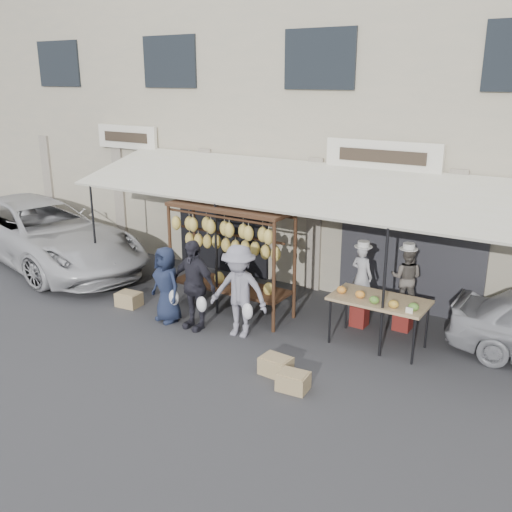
{
  "coord_description": "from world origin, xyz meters",
  "views": [
    {
      "loc": [
        5.51,
        -7.57,
        4.64
      ],
      "look_at": [
        -0.21,
        1.4,
        1.3
      ],
      "focal_mm": 40.0,
      "sensor_mm": 36.0,
      "label": 1
    }
  ],
  "objects_px": {
    "produce_table": "(379,301)",
    "vendor_left": "(362,276)",
    "crate_near_b": "(293,381)",
    "customer_left": "(167,284)",
    "crate_near_a": "(276,366)",
    "customer_mid": "(194,285)",
    "crate_far": "(129,299)",
    "customer_right": "(239,291)",
    "banana_rack": "(229,239)",
    "van": "(38,216)",
    "vendor_right": "(406,278)"
  },
  "relations": [
    {
      "from": "vendor_right",
      "to": "van",
      "type": "relative_size",
      "value": 0.22
    },
    {
      "from": "customer_left",
      "to": "van",
      "type": "bearing_deg",
      "value": -179.55
    },
    {
      "from": "banana_rack",
      "to": "vendor_right",
      "type": "bearing_deg",
      "value": 18.59
    },
    {
      "from": "customer_left",
      "to": "crate_near_a",
      "type": "relative_size",
      "value": 3.14
    },
    {
      "from": "customer_right",
      "to": "van",
      "type": "height_order",
      "value": "van"
    },
    {
      "from": "vendor_left",
      "to": "customer_left",
      "type": "height_order",
      "value": "vendor_left"
    },
    {
      "from": "customer_left",
      "to": "crate_far",
      "type": "xyz_separation_m",
      "value": [
        -1.2,
        0.13,
        -0.62
      ]
    },
    {
      "from": "crate_near_b",
      "to": "crate_far",
      "type": "distance_m",
      "value": 4.72
    },
    {
      "from": "crate_near_b",
      "to": "produce_table",
      "type": "bearing_deg",
      "value": 76.11
    },
    {
      "from": "vendor_right",
      "to": "crate_near_a",
      "type": "xyz_separation_m",
      "value": [
        -1.17,
        -2.81,
        -0.9
      ]
    },
    {
      "from": "customer_right",
      "to": "van",
      "type": "bearing_deg",
      "value": 162.75
    },
    {
      "from": "vendor_left",
      "to": "crate_near_a",
      "type": "relative_size",
      "value": 2.5
    },
    {
      "from": "banana_rack",
      "to": "van",
      "type": "relative_size",
      "value": 0.48
    },
    {
      "from": "crate_near_a",
      "to": "crate_far",
      "type": "relative_size",
      "value": 0.99
    },
    {
      "from": "vendor_left",
      "to": "van",
      "type": "xyz_separation_m",
      "value": [
        -8.94,
        -0.45,
        0.11
      ]
    },
    {
      "from": "crate_near_a",
      "to": "crate_near_b",
      "type": "height_order",
      "value": "crate_near_a"
    },
    {
      "from": "vendor_right",
      "to": "banana_rack",
      "type": "bearing_deg",
      "value": 11.23
    },
    {
      "from": "produce_table",
      "to": "crate_far",
      "type": "distance_m",
      "value": 5.27
    },
    {
      "from": "produce_table",
      "to": "crate_near_a",
      "type": "height_order",
      "value": "produce_table"
    },
    {
      "from": "produce_table",
      "to": "customer_left",
      "type": "xyz_separation_m",
      "value": [
        -3.92,
        -1.15,
        -0.1
      ]
    },
    {
      "from": "banana_rack",
      "to": "crate_near_b",
      "type": "bearing_deg",
      "value": -37.42
    },
    {
      "from": "vendor_left",
      "to": "customer_mid",
      "type": "relative_size",
      "value": 0.69
    },
    {
      "from": "vendor_left",
      "to": "van",
      "type": "distance_m",
      "value": 8.96
    },
    {
      "from": "crate_near_a",
      "to": "crate_far",
      "type": "distance_m",
      "value": 4.19
    },
    {
      "from": "crate_far",
      "to": "customer_left",
      "type": "bearing_deg",
      "value": -6.07
    },
    {
      "from": "vendor_right",
      "to": "crate_far",
      "type": "bearing_deg",
      "value": 13.19
    },
    {
      "from": "banana_rack",
      "to": "produce_table",
      "type": "height_order",
      "value": "banana_rack"
    },
    {
      "from": "customer_left",
      "to": "customer_mid",
      "type": "bearing_deg",
      "value": 15.92
    },
    {
      "from": "produce_table",
      "to": "van",
      "type": "xyz_separation_m",
      "value": [
        -9.55,
        0.22,
        0.27
      ]
    },
    {
      "from": "vendor_left",
      "to": "crate_near_b",
      "type": "distance_m",
      "value": 2.94
    },
    {
      "from": "banana_rack",
      "to": "customer_mid",
      "type": "distance_m",
      "value": 1.21
    },
    {
      "from": "produce_table",
      "to": "vendor_right",
      "type": "relative_size",
      "value": 1.42
    },
    {
      "from": "vendor_left",
      "to": "customer_left",
      "type": "relative_size",
      "value": 0.8
    },
    {
      "from": "produce_table",
      "to": "crate_far",
      "type": "relative_size",
      "value": 3.47
    },
    {
      "from": "produce_table",
      "to": "customer_right",
      "type": "xyz_separation_m",
      "value": [
        -2.34,
        -0.95,
        0.01
      ]
    },
    {
      "from": "customer_left",
      "to": "customer_mid",
      "type": "relative_size",
      "value": 0.87
    },
    {
      "from": "customer_left",
      "to": "vendor_right",
      "type": "bearing_deg",
      "value": 41.37
    },
    {
      "from": "vendor_right",
      "to": "van",
      "type": "bearing_deg",
      "value": -3.0
    },
    {
      "from": "customer_left",
      "to": "crate_near_a",
      "type": "distance_m",
      "value": 3.06
    },
    {
      "from": "produce_table",
      "to": "vendor_left",
      "type": "height_order",
      "value": "vendor_left"
    },
    {
      "from": "crate_far",
      "to": "customer_right",
      "type": "bearing_deg",
      "value": 1.46
    },
    {
      "from": "produce_table",
      "to": "customer_left",
      "type": "bearing_deg",
      "value": -163.64
    },
    {
      "from": "crate_near_a",
      "to": "customer_mid",
      "type": "bearing_deg",
      "value": 162.2
    },
    {
      "from": "customer_left",
      "to": "crate_far",
      "type": "distance_m",
      "value": 1.35
    },
    {
      "from": "customer_left",
      "to": "van",
      "type": "distance_m",
      "value": 5.8
    },
    {
      "from": "vendor_left",
      "to": "customer_right",
      "type": "height_order",
      "value": "customer_right"
    },
    {
      "from": "banana_rack",
      "to": "customer_mid",
      "type": "relative_size",
      "value": 1.48
    },
    {
      "from": "van",
      "to": "customer_mid",
      "type": "bearing_deg",
      "value": -88.4
    },
    {
      "from": "customer_mid",
      "to": "crate_near_a",
      "type": "height_order",
      "value": "customer_mid"
    },
    {
      "from": "customer_right",
      "to": "crate_near_b",
      "type": "xyz_separation_m",
      "value": [
        1.81,
        -1.18,
        -0.74
      ]
    }
  ]
}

